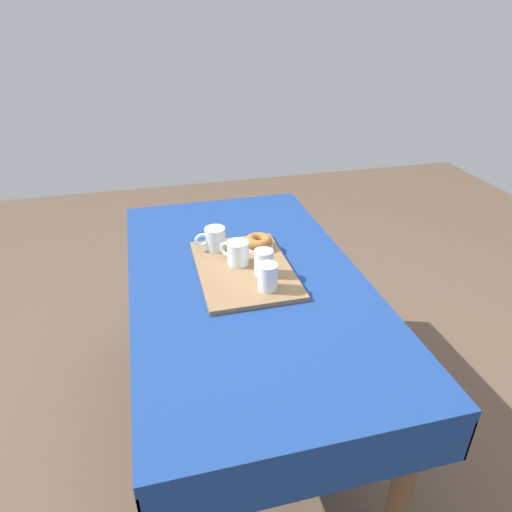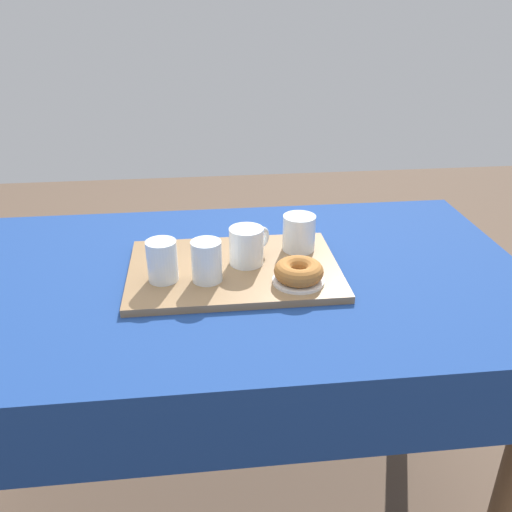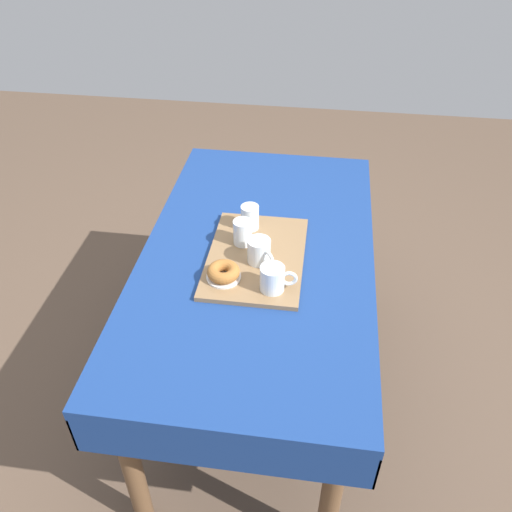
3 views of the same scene
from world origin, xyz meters
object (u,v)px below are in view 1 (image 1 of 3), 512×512
tea_mug_right (215,239)px  sugar_donut_left (258,241)px  serving_tray (243,269)px  donut_plate_left (258,246)px  dining_table (247,300)px  tea_mug_left (238,253)px  water_glass_far (268,278)px  water_glass_near (264,264)px

tea_mug_right → sugar_donut_left: bearing=-100.2°
serving_tray → donut_plate_left: size_ratio=4.21×
dining_table → donut_plate_left: bearing=-26.6°
tea_mug_left → tea_mug_right: (0.13, 0.06, 0.00)m
serving_tray → water_glass_far: 0.17m
tea_mug_right → water_glass_far: (-0.32, -0.12, 0.00)m
water_glass_near → water_glass_far: bearing=172.9°
sugar_donut_left → tea_mug_left: bearing=134.3°
dining_table → serving_tray: (0.04, 0.00, 0.11)m
tea_mug_left → sugar_donut_left: tea_mug_left is taller
tea_mug_left → water_glass_near: bearing=-142.6°
water_glass_near → water_glass_far: same height
sugar_donut_left → dining_table: bearing=153.4°
dining_table → tea_mug_left: 0.17m
water_glass_far → sugar_donut_left: bearing=-8.6°
serving_tray → water_glass_far: size_ratio=5.21×
tea_mug_right → water_glass_near: bearing=-149.5°
water_glass_far → tea_mug_right: bearing=20.7°
dining_table → water_glass_far: size_ratio=15.82×
serving_tray → water_glass_near: water_glass_near is taller
water_glass_far → donut_plate_left: size_ratio=0.81×
water_glass_near → water_glass_far: (-0.09, 0.01, 0.00)m
donut_plate_left → sugar_donut_left: (0.00, 0.00, 0.02)m
tea_mug_left → sugar_donut_left: bearing=-45.7°
water_glass_near → sugar_donut_left: water_glass_near is taller
dining_table → water_glass_near: size_ratio=15.82×
dining_table → tea_mug_left: tea_mug_left is taller
tea_mug_left → tea_mug_right: bearing=24.8°
donut_plate_left → tea_mug_right: bearing=79.8°
dining_table → sugar_donut_left: bearing=-26.6°
tea_mug_right → sugar_donut_left: 0.17m
sugar_donut_left → donut_plate_left: bearing=0.0°
tea_mug_right → sugar_donut_left: size_ratio=1.11×
water_glass_near → sugar_donut_left: 0.20m
water_glass_near → water_glass_far: 0.09m
donut_plate_left → water_glass_near: bearing=170.7°
donut_plate_left → sugar_donut_left: size_ratio=1.06×
serving_tray → donut_plate_left: donut_plate_left is taller
dining_table → serving_tray: size_ratio=3.04×
water_glass_far → tea_mug_left: bearing=17.6°
water_glass_near → donut_plate_left: size_ratio=0.81×
dining_table → tea_mug_left: size_ratio=14.33×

